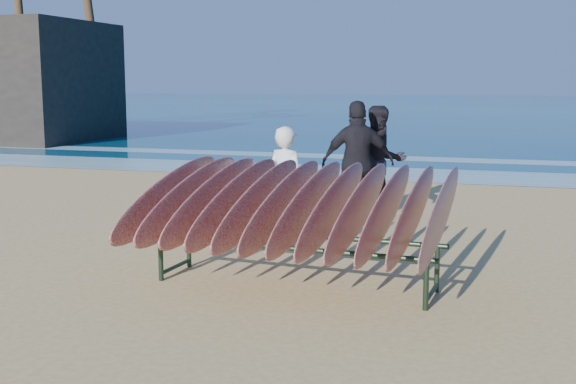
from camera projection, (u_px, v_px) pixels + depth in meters
name	position (u px, v px, depth m)	size (l,w,h in m)	color
ground	(266.00, 291.00, 7.68)	(120.00, 120.00, 0.00)	tan
ocean	(476.00, 107.00, 59.72)	(160.00, 160.00, 0.00)	navy
foam_near	(399.00, 174.00, 17.14)	(160.00, 160.00, 0.00)	white
foam_far	(417.00, 159.00, 20.45)	(160.00, 160.00, 0.00)	white
surfboard_rack	(295.00, 206.00, 7.73)	(3.33, 2.72, 1.43)	#1D2E20
person_white	(286.00, 184.00, 9.94)	(0.58, 0.38, 1.60)	silver
person_dark_a	(380.00, 162.00, 11.67)	(0.88, 0.69, 1.82)	black
person_dark_b	(358.00, 163.00, 11.14)	(1.12, 0.47, 1.91)	black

